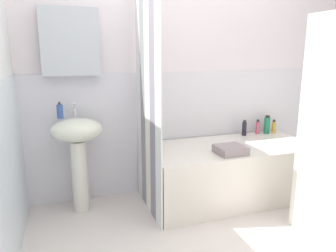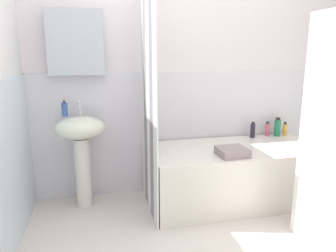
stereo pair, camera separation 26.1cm
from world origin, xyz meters
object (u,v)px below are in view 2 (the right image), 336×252
shampoo_bottle (253,130)px  body_wash_bottle (267,129)px  lotion_bottle (277,127)px  towel_folded (232,152)px  bathtub (234,174)px  conditioner_bottle (285,129)px  soap_dispenser (65,109)px  sink (81,141)px

shampoo_bottle → body_wash_bottle: bearing=6.4°
lotion_bottle → towel_folded: (-0.74, -0.51, -0.06)m
body_wash_bottle → towel_folded: body_wash_bottle is taller
towel_folded → bathtub: bearing=59.0°
shampoo_bottle → conditioner_bottle: bearing=0.4°
bathtub → body_wash_bottle: bearing=31.4°
conditioner_bottle → bathtub: bearing=-157.5°
lotion_bottle → shampoo_bottle: lotion_bottle is taller
body_wash_bottle → shampoo_bottle: 0.18m
bathtub → body_wash_bottle: (0.50, 0.31, 0.33)m
body_wash_bottle → soap_dispenser: bearing=-178.0°
bathtub → conditioner_bottle: 0.82m
body_wash_bottle → shampoo_bottle: bearing=-173.6°
sink → shampoo_bottle: size_ratio=5.09×
sink → bathtub: size_ratio=0.53×
soap_dispenser → shampoo_bottle: size_ratio=0.86×
body_wash_bottle → towel_folded: (-0.63, -0.53, -0.04)m
soap_dispenser → shampoo_bottle: bearing=1.6°
soap_dispenser → body_wash_bottle: (2.01, 0.07, -0.30)m
sink → shampoo_bottle: sink is taller
lotion_bottle → conditioner_bottle: bearing=0.9°
bathtub → conditioner_bottle: size_ratio=10.99×
shampoo_bottle → towel_folded: shampoo_bottle is taller
soap_dispenser → conditioner_bottle: size_ratio=0.98×
soap_dispenser → bathtub: size_ratio=0.09×
body_wash_bottle → towel_folded: size_ratio=0.64×
lotion_bottle → sink: bearing=-177.2°
towel_folded → body_wash_bottle: bearing=39.7°
body_wash_bottle → conditioner_bottle: bearing=-5.1°
sink → conditioner_bottle: 2.09m
conditioner_bottle → body_wash_bottle: body_wash_bottle is taller
bathtub → conditioner_bottle: conditioner_bottle is taller
soap_dispenser → towel_folded: 1.49m
lotion_bottle → bathtub: bearing=-154.6°
bathtub → conditioner_bottle: bearing=22.5°
sink → towel_folded: (1.26, -0.41, -0.06)m
bathtub → body_wash_bottle: body_wash_bottle is taller
soap_dispenser → lotion_bottle: (2.12, 0.05, -0.28)m
body_wash_bottle → towel_folded: 0.83m
bathtub → lotion_bottle: size_ratio=8.02×
bathtub → lotion_bottle: lotion_bottle is taller
lotion_bottle → towel_folded: size_ratio=0.81×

